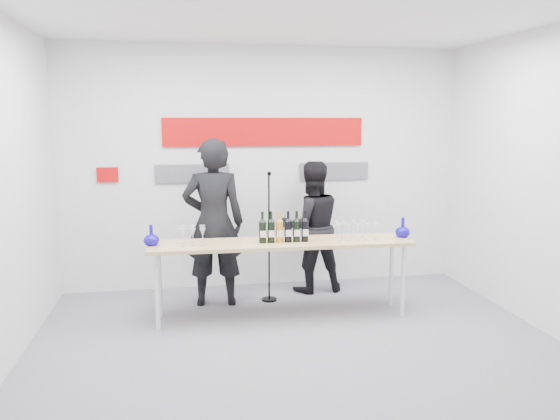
{
  "coord_description": "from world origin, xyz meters",
  "views": [
    {
      "loc": [
        -1.02,
        -4.77,
        2.09
      ],
      "look_at": [
        -0.01,
        0.86,
        1.15
      ],
      "focal_mm": 35.0,
      "sensor_mm": 36.0,
      "label": 1
    }
  ],
  "objects_px": {
    "tasting_table": "(282,247)",
    "presenter_left": "(214,223)",
    "mic_stand": "(269,262)",
    "presenter_right": "(311,227)"
  },
  "relations": [
    {
      "from": "tasting_table",
      "to": "presenter_left",
      "type": "relative_size",
      "value": 1.46
    },
    {
      "from": "presenter_left",
      "to": "mic_stand",
      "type": "relative_size",
      "value": 1.25
    },
    {
      "from": "presenter_right",
      "to": "mic_stand",
      "type": "bearing_deg",
      "value": 22.18
    },
    {
      "from": "tasting_table",
      "to": "presenter_right",
      "type": "xyz_separation_m",
      "value": [
        0.52,
        0.84,
        0.04
      ]
    },
    {
      "from": "tasting_table",
      "to": "presenter_right",
      "type": "relative_size",
      "value": 1.73
    },
    {
      "from": "presenter_right",
      "to": "mic_stand",
      "type": "distance_m",
      "value": 0.72
    },
    {
      "from": "tasting_table",
      "to": "mic_stand",
      "type": "height_order",
      "value": "mic_stand"
    },
    {
      "from": "presenter_left",
      "to": "presenter_right",
      "type": "height_order",
      "value": "presenter_left"
    },
    {
      "from": "presenter_right",
      "to": "mic_stand",
      "type": "height_order",
      "value": "presenter_right"
    },
    {
      "from": "tasting_table",
      "to": "presenter_left",
      "type": "distance_m",
      "value": 0.9
    }
  ]
}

